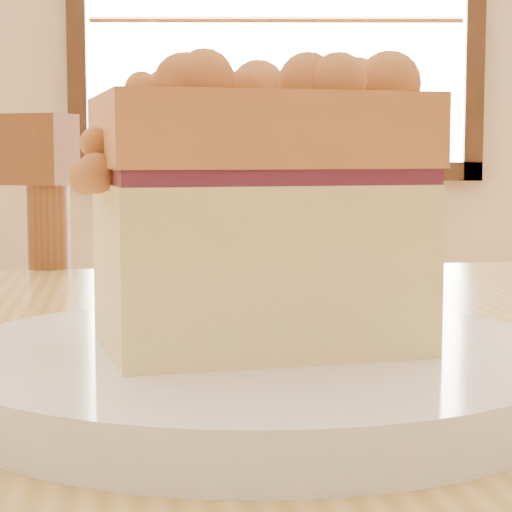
# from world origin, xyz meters

# --- Properties ---
(plate) EXTENTS (0.24, 0.24, 0.02)m
(plate) POSITION_xyz_m (0.19, 0.08, 0.76)
(plate) COLOR white
(plate) RESTS_ON cafe_table_main
(cake_slice) EXTENTS (0.14, 0.12, 0.11)m
(cake_slice) POSITION_xyz_m (0.19, 0.07, 0.82)
(cake_slice) COLOR #FFE990
(cake_slice) RESTS_ON plate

